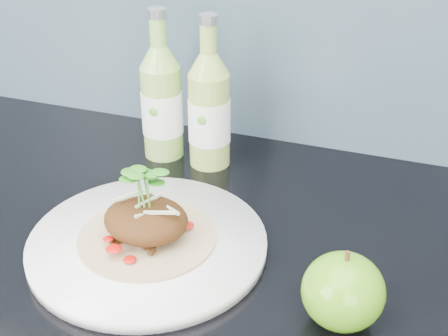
{
  "coord_description": "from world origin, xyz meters",
  "views": [
    {
      "loc": [
        0.29,
        1.08,
        1.38
      ],
      "look_at": [
        0.07,
        1.7,
        1.0
      ],
      "focal_mm": 50.0,
      "sensor_mm": 36.0,
      "label": 1
    }
  ],
  "objects": [
    {
      "name": "cider_bottle_left",
      "position": [
        -0.1,
        1.87,
        0.99
      ],
      "size": [
        0.08,
        0.08,
        0.23
      ],
      "rotation": [
        0.0,
        0.0,
        0.23
      ],
      "color": "#86BB4E",
      "rests_on": "kitchen_counter"
    },
    {
      "name": "pork_taco",
      "position": [
        -0.01,
        1.64,
        0.95
      ],
      "size": [
        0.17,
        0.17,
        0.1
      ],
      "color": "#A2875C",
      "rests_on": "dinner_plate"
    },
    {
      "name": "cider_bottle_right",
      "position": [
        -0.02,
        1.87,
        0.99
      ],
      "size": [
        0.08,
        0.08,
        0.23
      ],
      "rotation": [
        0.0,
        0.0,
        0.26
      ],
      "color": "#96B54B",
      "rests_on": "kitchen_counter"
    },
    {
      "name": "green_apple",
      "position": [
        0.24,
        1.59,
        0.94
      ],
      "size": [
        0.11,
        0.11,
        0.09
      ],
      "rotation": [
        0.0,
        0.0,
        0.38
      ],
      "color": "#3B9210",
      "rests_on": "kitchen_counter"
    },
    {
      "name": "dinner_plate",
      "position": [
        -0.01,
        1.64,
        0.91
      ],
      "size": [
        0.36,
        0.36,
        0.02
      ],
      "color": "white",
      "rests_on": "kitchen_counter"
    }
  ]
}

